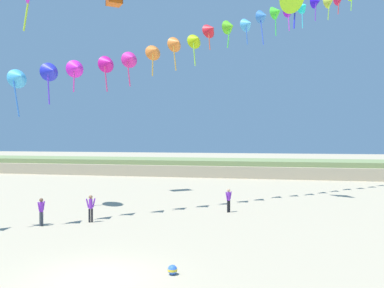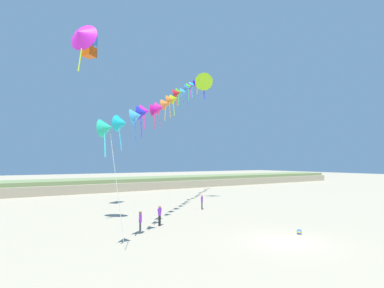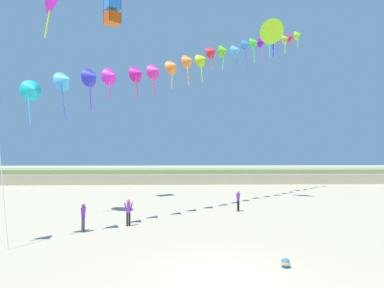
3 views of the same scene
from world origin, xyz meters
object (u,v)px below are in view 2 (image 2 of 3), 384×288
Objects in this scene: person_near_left at (202,201)px; person_near_right at (160,214)px; large_kite_low_lead at (81,35)px; large_kite_high_solo at (89,46)px; person_mid_center at (140,221)px; large_kite_mid_trail at (204,82)px; beach_ball at (299,232)px.

person_near_left is 0.98× the size of person_near_right.
large_kite_high_solo is at bearing 72.84° from large_kite_low_lead.
person_mid_center is 0.37× the size of large_kite_low_lead.
person_near_left is at bearing -127.15° from large_kite_mid_trail.
person_near_left is 0.65× the size of large_kite_high_solo.
large_kite_high_solo is at bearing 118.69° from beach_ball.
large_kite_low_lead is at bearing 157.58° from person_near_right.
large_kite_high_solo is (-10.88, 6.10, 17.04)m from person_near_left.
person_near_right is 4.52× the size of beach_ball.
person_near_right reaches higher than beach_ball.
person_near_right is 0.67× the size of large_kite_high_solo.
large_kite_mid_trail is at bearing 42.01° from person_near_right.
large_kite_mid_trail reaches higher than person_mid_center.
person_mid_center is at bearing -146.93° from person_near_right.
large_kite_mid_trail is (18.06, 8.52, 0.69)m from large_kite_low_lead.
large_kite_low_lead reaches higher than person_mid_center.
person_near_left reaches higher than beach_ball.
person_near_right is 0.38× the size of large_kite_low_lead.
large_kite_mid_trail is 25.21m from beach_ball.
large_kite_low_lead is 22.64m from beach_ball.
large_kite_mid_trail reaches higher than person_near_left.
beach_ball is at bearing -104.64° from large_kite_mid_trail.
large_kite_low_lead is at bearing 141.65° from beach_ball.
large_kite_mid_trail is (4.49, 5.93, 15.19)m from person_near_left.
person_mid_center is (-9.99, -6.54, -0.00)m from person_near_left.
person_mid_center is 4.42× the size of beach_ball.
person_near_right is at bearing -137.99° from large_kite_mid_trail.
person_near_right is at bearing 33.07° from person_mid_center.
person_near_left is at bearing -29.29° from large_kite_high_solo.
beach_ball is at bearing -38.35° from large_kite_low_lead.
large_kite_high_solo is (2.68, 8.69, 2.54)m from large_kite_low_lead.
person_mid_center is (-2.33, -1.51, -0.02)m from person_near_right.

